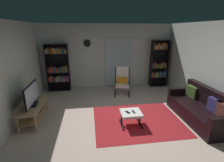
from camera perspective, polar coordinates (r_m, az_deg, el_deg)
ground_plane at (r=4.56m, az=2.78°, el=-13.81°), size 7.02×7.02×0.00m
wall_back at (r=6.84m, az=-1.60°, el=8.60°), size 5.60×0.06×2.60m
wall_left at (r=4.41m, az=-33.85°, el=0.47°), size 0.06×6.00×2.60m
wall_right at (r=5.26m, az=33.39°, el=2.89°), size 0.06×6.00×2.60m
glass_door_panel at (r=6.88m, az=2.30°, el=6.54°), size 1.10×0.01×2.00m
area_rug at (r=4.63m, az=8.83°, el=-13.41°), size 2.33×1.89×0.01m
tv_stand at (r=4.94m, az=-25.61°, el=-9.11°), size 0.50×1.27×0.45m
television at (r=4.76m, az=-26.31°, el=-4.52°), size 0.20×0.97×0.59m
bookshelf_near_tv at (r=6.78m, az=-18.41°, el=4.55°), size 0.85×0.30×1.85m
bookshelf_near_sofa at (r=7.26m, az=15.98°, el=5.91°), size 0.70×0.30×1.96m
leather_sofa at (r=5.08m, az=28.63°, el=-8.58°), size 0.81×1.95×0.88m
lounge_armchair at (r=6.19m, az=3.60°, el=0.33°), size 0.68×0.75×1.02m
ottoman at (r=4.28m, az=6.67°, el=-11.49°), size 0.52×0.48×0.36m
tv_remote at (r=4.25m, az=7.54°, el=-10.62°), size 0.06×0.15×0.02m
cell_phone at (r=4.22m, az=5.50°, el=-10.83°), size 0.13×0.16×0.01m
wall_clock at (r=6.66m, az=-8.71°, el=12.93°), size 0.29×0.03×0.29m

